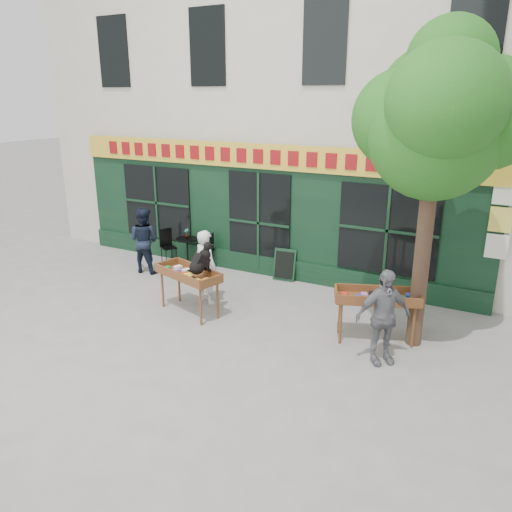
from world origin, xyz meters
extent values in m
plane|color=slate|center=(0.00, 0.00, 0.00)|extent=(80.00, 80.00, 0.00)
cube|color=beige|center=(0.00, 6.00, 5.00)|extent=(14.00, 7.00, 10.00)
cube|color=black|center=(0.00, 2.42, 1.60)|extent=(11.00, 0.16, 3.20)
cube|color=gold|center=(0.00, 2.30, 3.00)|extent=(11.00, 0.06, 0.60)
cube|color=maroon|center=(0.00, 2.26, 3.00)|extent=(9.60, 0.03, 0.34)
cube|color=black|center=(0.00, 2.32, 0.25)|extent=(11.00, 0.10, 0.50)
cube|color=black|center=(0.00, 2.32, 1.35)|extent=(1.70, 0.05, 2.50)
cube|color=black|center=(-3.20, 2.32, 1.55)|extent=(2.20, 0.05, 2.00)
cube|color=black|center=(3.20, 2.32, 1.55)|extent=(2.20, 0.05, 2.00)
cube|color=silver|center=(5.40, 2.30, 1.50)|extent=(0.42, 0.02, 0.50)
cube|color=#E5D14C|center=(5.40, 2.30, 2.05)|extent=(0.42, 0.02, 0.50)
cube|color=silver|center=(5.40, 2.30, 2.60)|extent=(0.42, 0.02, 0.50)
cylinder|color=#382619|center=(4.30, 0.30, 1.80)|extent=(0.28, 0.28, 3.60)
sphere|color=#155A14|center=(4.30, 0.30, 3.80)|extent=(2.20, 2.20, 2.20)
sphere|color=#155A14|center=(5.00, 0.60, 4.10)|extent=(1.80, 1.80, 1.80)
sphere|color=#155A14|center=(3.70, 0.50, 4.00)|extent=(1.70, 1.70, 1.70)
sphere|color=#155A14|center=(4.50, -0.30, 4.30)|extent=(1.80, 1.80, 1.80)
sphere|color=#155A14|center=(4.00, 0.90, 4.40)|extent=(1.60, 1.60, 1.60)
sphere|color=#155A14|center=(4.40, 0.40, 4.90)|extent=(1.40, 1.40, 1.40)
cylinder|color=brown|center=(-0.85, -0.54, 0.40)|extent=(0.05, 0.05, 0.80)
cylinder|color=brown|center=(0.40, -0.92, 0.40)|extent=(0.05, 0.05, 0.80)
cylinder|color=brown|center=(-0.72, -0.12, 0.40)|extent=(0.05, 0.05, 0.80)
cylinder|color=brown|center=(0.53, -0.50, 0.40)|extent=(0.05, 0.05, 0.80)
cube|color=brown|center=(-0.16, -0.52, 0.82)|extent=(1.60, 0.99, 0.05)
cube|color=brown|center=(-0.24, -0.80, 0.90)|extent=(1.45, 0.47, 0.18)
cube|color=brown|center=(-0.08, -0.24, 0.90)|extent=(1.45, 0.47, 0.18)
cube|color=brown|center=(-0.16, -0.52, 0.88)|extent=(1.36, 0.76, 0.06)
imported|color=silver|center=(-0.16, 0.13, 0.83)|extent=(0.69, 0.55, 1.65)
cylinder|color=brown|center=(3.10, -0.35, 0.40)|extent=(0.05, 0.05, 0.80)
cylinder|color=brown|center=(4.31, 0.12, 0.40)|extent=(0.05, 0.05, 0.80)
cylinder|color=brown|center=(2.94, 0.06, 0.40)|extent=(0.05, 0.05, 0.80)
cylinder|color=brown|center=(4.15, 0.53, 0.40)|extent=(0.05, 0.05, 0.80)
cube|color=brown|center=(3.62, 0.09, 0.82)|extent=(1.61, 1.08, 0.05)
cube|color=brown|center=(3.73, -0.18, 0.90)|extent=(1.41, 0.58, 0.18)
cube|color=brown|center=(3.52, 0.36, 0.90)|extent=(1.41, 0.58, 0.18)
cube|color=brown|center=(3.62, 0.09, 0.88)|extent=(1.36, 0.84, 0.06)
imported|color=slate|center=(3.92, -0.66, 0.84)|extent=(1.01, 0.96, 1.68)
cylinder|color=black|center=(-1.99, 1.98, 0.02)|extent=(0.36, 0.36, 0.03)
cylinder|color=black|center=(-1.99, 1.98, 0.38)|extent=(0.04, 0.04, 0.72)
cylinder|color=black|center=(-1.99, 1.98, 0.75)|extent=(0.60, 0.60, 0.03)
cube|color=black|center=(-2.54, 1.88, 0.45)|extent=(0.49, 0.49, 0.03)
cube|color=black|center=(-2.69, 1.96, 0.70)|extent=(0.20, 0.33, 0.50)
cylinder|color=black|center=(-2.48, 1.68, 0.22)|extent=(0.02, 0.02, 0.44)
cylinder|color=black|center=(-2.34, 1.94, 0.22)|extent=(0.02, 0.02, 0.44)
cylinder|color=black|center=(-2.75, 1.82, 0.22)|extent=(0.02, 0.02, 0.44)
cylinder|color=black|center=(-2.60, 2.09, 0.22)|extent=(0.02, 0.02, 0.44)
cube|color=black|center=(-1.44, 2.03, 0.45)|extent=(0.45, 0.45, 0.03)
cube|color=black|center=(-1.28, 2.08, 0.70)|extent=(0.13, 0.35, 0.50)
cylinder|color=black|center=(-1.63, 2.13, 0.22)|extent=(0.02, 0.02, 0.44)
cylinder|color=black|center=(-1.54, 1.85, 0.22)|extent=(0.02, 0.02, 0.44)
cylinder|color=black|center=(-1.34, 2.22, 0.22)|extent=(0.02, 0.02, 0.44)
cylinder|color=black|center=(-1.26, 1.93, 0.22)|extent=(0.02, 0.02, 0.44)
imported|color=gray|center=(-1.99, 1.98, 0.90)|extent=(0.16, 0.13, 0.28)
imported|color=black|center=(-2.69, 1.08, 0.85)|extent=(0.89, 0.73, 1.70)
cube|color=black|center=(0.78, 2.20, 0.40)|extent=(0.58, 0.24, 0.79)
cube|color=black|center=(0.78, 2.18, 0.40)|extent=(0.47, 0.21, 0.65)
camera|label=1|loc=(5.64, -8.42, 4.38)|focal=35.00mm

